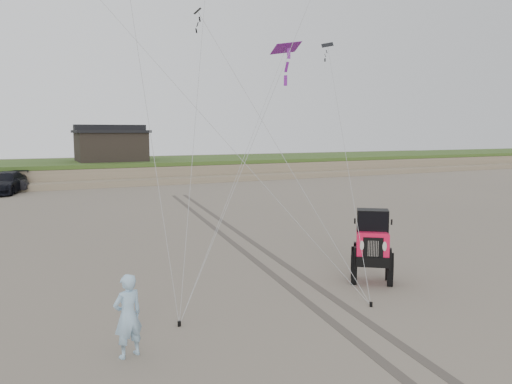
# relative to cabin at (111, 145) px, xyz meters

# --- Properties ---
(ground) EXTENTS (160.00, 160.00, 0.00)m
(ground) POSITION_rel_cabin_xyz_m (-2.00, -37.00, -3.24)
(ground) COLOR #6B6054
(ground) RESTS_ON ground
(dune_ridge) EXTENTS (160.00, 14.25, 1.73)m
(dune_ridge) POSITION_rel_cabin_xyz_m (-2.00, 0.50, -2.42)
(dune_ridge) COLOR #7A6B54
(dune_ridge) RESTS_ON ground
(cabin) EXTENTS (6.40, 5.40, 3.35)m
(cabin) POSITION_rel_cabin_xyz_m (0.00, 0.00, 0.00)
(cabin) COLOR black
(cabin) RESTS_ON dune_ridge
(truck_c) EXTENTS (3.67, 5.70, 1.54)m
(truck_c) POSITION_rel_cabin_xyz_m (-8.87, -7.56, -2.47)
(truck_c) COLOR black
(truck_c) RESTS_ON ground
(jeep) EXTENTS (4.36, 4.95, 1.74)m
(jeep) POSITION_rel_cabin_xyz_m (1.09, -36.31, -2.37)
(jeep) COLOR #F21443
(jeep) RESTS_ON ground
(man) EXTENTS (0.71, 0.58, 1.69)m
(man) POSITION_rel_cabin_xyz_m (-6.39, -38.08, -2.39)
(man) COLOR #93B4E4
(man) RESTS_ON ground
(stake_main) EXTENTS (0.08, 0.08, 0.12)m
(stake_main) POSITION_rel_cabin_xyz_m (-5.02, -37.02, -3.18)
(stake_main) COLOR black
(stake_main) RESTS_ON ground
(stake_aux) EXTENTS (0.08, 0.08, 0.12)m
(stake_aux) POSITION_rel_cabin_xyz_m (-0.22, -37.93, -3.18)
(stake_aux) COLOR black
(stake_aux) RESTS_ON ground
(tire_tracks) EXTENTS (5.22, 29.74, 0.01)m
(tire_tracks) POSITION_rel_cabin_xyz_m (0.00, -29.00, -3.23)
(tire_tracks) COLOR #4C443D
(tire_tracks) RESTS_ON ground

